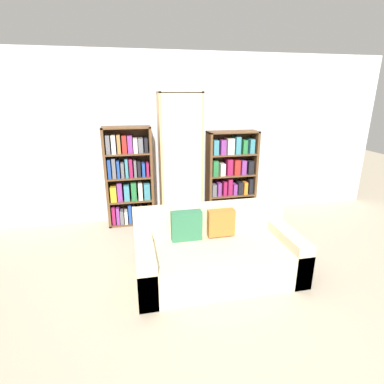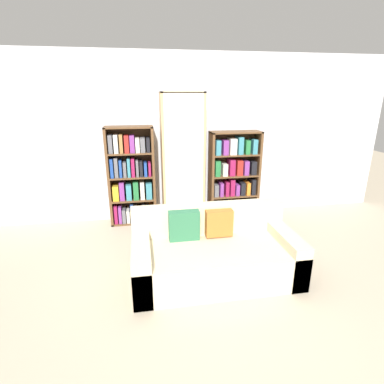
{
  "view_description": "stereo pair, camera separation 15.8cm",
  "coord_description": "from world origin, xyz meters",
  "px_view_note": "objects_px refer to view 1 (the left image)",
  "views": [
    {
      "loc": [
        -0.89,
        -2.43,
        2.07
      ],
      "look_at": [
        -0.07,
        1.4,
        0.77
      ],
      "focal_mm": 28.0,
      "sensor_mm": 36.0,
      "label": 1
    },
    {
      "loc": [
        -0.74,
        -2.46,
        2.07
      ],
      "look_at": [
        -0.07,
        1.4,
        0.77
      ],
      "focal_mm": 28.0,
      "sensor_mm": 36.0,
      "label": 2
    }
  ],
  "objects_px": {
    "bookshelf_left": "(129,179)",
    "bookshelf_right": "(231,176)",
    "couch": "(216,253)",
    "display_cabinet": "(180,159)",
    "wine_bottle": "(219,222)"
  },
  "relations": [
    {
      "from": "bookshelf_left",
      "to": "bookshelf_right",
      "type": "xyz_separation_m",
      "value": [
        1.73,
        0.0,
        -0.05
      ]
    },
    {
      "from": "couch",
      "to": "bookshelf_right",
      "type": "height_order",
      "value": "bookshelf_right"
    },
    {
      "from": "couch",
      "to": "bookshelf_right",
      "type": "distance_m",
      "value": 1.96
    },
    {
      "from": "couch",
      "to": "display_cabinet",
      "type": "distance_m",
      "value": 1.89
    },
    {
      "from": "bookshelf_left",
      "to": "wine_bottle",
      "type": "relative_size",
      "value": 4.1
    },
    {
      "from": "bookshelf_right",
      "to": "bookshelf_left",
      "type": "bearing_deg",
      "value": -179.97
    },
    {
      "from": "wine_bottle",
      "to": "couch",
      "type": "bearing_deg",
      "value": -108.47
    },
    {
      "from": "couch",
      "to": "display_cabinet",
      "type": "height_order",
      "value": "display_cabinet"
    },
    {
      "from": "display_cabinet",
      "to": "couch",
      "type": "bearing_deg",
      "value": -86.2
    },
    {
      "from": "bookshelf_left",
      "to": "wine_bottle",
      "type": "distance_m",
      "value": 1.59
    },
    {
      "from": "wine_bottle",
      "to": "bookshelf_right",
      "type": "bearing_deg",
      "value": 57.9
    },
    {
      "from": "wine_bottle",
      "to": "display_cabinet",
      "type": "bearing_deg",
      "value": 126.89
    },
    {
      "from": "couch",
      "to": "wine_bottle",
      "type": "relative_size",
      "value": 4.86
    },
    {
      "from": "bookshelf_left",
      "to": "display_cabinet",
      "type": "bearing_deg",
      "value": -1.06
    },
    {
      "from": "display_cabinet",
      "to": "wine_bottle",
      "type": "relative_size",
      "value": 5.4
    }
  ]
}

